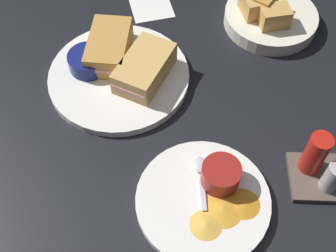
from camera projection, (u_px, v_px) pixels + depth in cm
name	position (u px, v px, depth cm)	size (l,w,h in cm)	color
ground_plane	(152.00, 104.00, 83.71)	(110.00, 110.00, 3.00)	black
plate_sandwich_main	(119.00, 76.00, 84.71)	(27.63, 27.63, 1.60)	white
sandwich_half_near	(145.00, 68.00, 81.67)	(14.96, 12.19, 4.80)	tan
sandwich_half_far	(109.00, 47.00, 84.80)	(13.68, 8.42, 4.80)	#C68C42
ramekin_dark_sauce	(88.00, 61.00, 83.60)	(7.66, 7.66, 3.27)	navy
spoon_by_dark_ramekin	(117.00, 73.00, 83.72)	(4.18, 9.88, 0.80)	silver
plate_chips_companion	(203.00, 201.00, 69.78)	(21.90, 21.90, 1.60)	white
ramekin_light_gravy	(221.00, 175.00, 69.09)	(6.43, 6.43, 4.10)	maroon
spoon_by_gravy_ramekin	(200.00, 172.00, 71.47)	(9.94, 2.48, 0.80)	silver
plantain_chip_scatter	(225.00, 211.00, 67.56)	(10.15, 12.41, 0.60)	orange
bread_basket_rear	(269.00, 16.00, 92.33)	(19.89, 19.89, 7.59)	silver
condiment_caddy	(319.00, 167.00, 70.35)	(9.00, 9.00, 9.50)	brown
paper_napkin_folded	(150.00, 4.00, 97.70)	(11.00, 9.00, 0.40)	white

